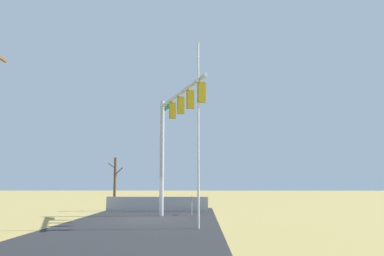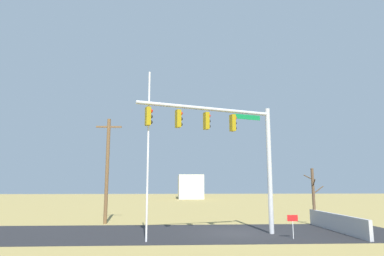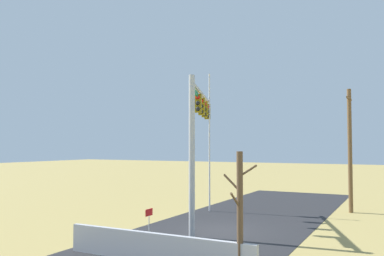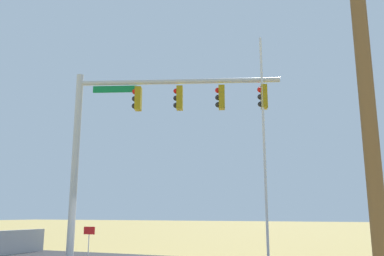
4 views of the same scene
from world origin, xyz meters
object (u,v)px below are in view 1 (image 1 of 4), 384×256
(flagpole, at_px, (198,133))
(open_sign, at_px, (192,201))
(signal_mast, at_px, (173,126))
(bare_tree, at_px, (115,183))

(flagpole, xyz_separation_m, open_sign, (7.59, 0.47, -3.47))
(signal_mast, distance_m, flagpole, 4.88)
(signal_mast, height_order, flagpole, flagpole)
(open_sign, bearing_deg, flagpole, -176.45)
(signal_mast, xyz_separation_m, open_sign, (3.05, -1.02, -4.47))
(signal_mast, relative_size, open_sign, 6.40)
(signal_mast, bearing_deg, open_sign, -18.54)
(signal_mast, relative_size, bare_tree, 1.99)
(flagpole, relative_size, open_sign, 7.18)
(signal_mast, distance_m, bare_tree, 8.82)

